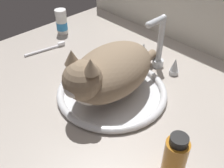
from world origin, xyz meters
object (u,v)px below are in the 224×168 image
(amber_bottle, at_px, (175,159))
(sink_basin, at_px, (112,92))
(faucet, at_px, (158,49))
(cat, at_px, (107,73))
(pill_bottle, at_px, (62,23))
(toothbrush, at_px, (46,49))

(amber_bottle, bearing_deg, sink_basin, 160.82)
(faucet, distance_m, cat, 0.24)
(faucet, bearing_deg, cat, -89.38)
(faucet, xyz_separation_m, cat, (0.00, -0.24, 0.02))
(sink_basin, bearing_deg, pill_bottle, 163.59)
(toothbrush, bearing_deg, cat, -3.04)
(cat, distance_m, amber_bottle, 0.31)
(amber_bottle, bearing_deg, faucet, 132.78)
(pill_bottle, relative_size, toothbrush, 0.65)
(pill_bottle, distance_m, amber_bottle, 0.77)
(toothbrush, bearing_deg, pill_bottle, 119.58)
(pill_bottle, bearing_deg, cat, -18.86)
(cat, distance_m, pill_bottle, 0.47)
(sink_basin, distance_m, amber_bottle, 0.32)
(faucet, height_order, toothbrush, faucet)
(faucet, bearing_deg, amber_bottle, -47.22)
(pill_bottle, xyz_separation_m, toothbrush, (0.07, -0.13, -0.04))
(sink_basin, relative_size, pill_bottle, 3.22)
(amber_bottle, bearing_deg, toothbrush, 171.30)
(cat, bearing_deg, amber_bottle, -15.52)
(pill_bottle, bearing_deg, toothbrush, -60.42)
(cat, bearing_deg, pill_bottle, 161.14)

